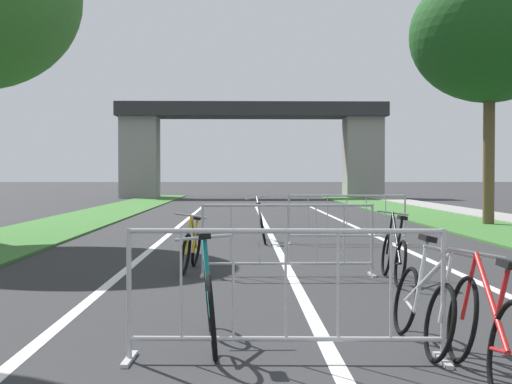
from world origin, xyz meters
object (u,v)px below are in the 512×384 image
(crowd_barrier_second, at_px, (288,240))
(bicycle_yellow_3, at_px, (192,248))
(crowd_barrier_nearest, at_px, (286,295))
(bicycle_red_0, at_px, (484,329))
(bicycle_teal_4, at_px, (209,301))
(tree_right_pine_far, at_px, (490,35))
(bicycle_black_2, at_px, (394,255))
(crowd_barrier_third, at_px, (347,219))
(bicycle_silver_5, at_px, (422,305))
(bicycle_purple_1, at_px, (262,225))

(crowd_barrier_second, bearing_deg, bicycle_yellow_3, 157.68)
(crowd_barrier_nearest, relative_size, bicycle_red_0, 1.47)
(bicycle_red_0, height_order, bicycle_teal_4, bicycle_teal_4)
(tree_right_pine_far, relative_size, bicycle_yellow_3, 4.77)
(bicycle_black_2, bearing_deg, tree_right_pine_far, 66.87)
(crowd_barrier_nearest, xyz_separation_m, bicycle_teal_4, (-0.62, 0.54, -0.13))
(crowd_barrier_second, xyz_separation_m, bicycle_red_0, (1.03, -5.30, -0.14))
(bicycle_yellow_3, bearing_deg, crowd_barrier_second, 163.42)
(crowd_barrier_second, distance_m, bicycle_red_0, 5.40)
(crowd_barrier_nearest, relative_size, crowd_barrier_second, 1.00)
(crowd_barrier_second, relative_size, crowd_barrier_third, 1.00)
(bicycle_yellow_3, bearing_deg, tree_right_pine_far, -124.22)
(bicycle_red_0, height_order, bicycle_silver_5, bicycle_silver_5)
(bicycle_purple_1, relative_size, bicycle_silver_5, 1.08)
(crowd_barrier_second, xyz_separation_m, bicycle_teal_4, (-0.95, -4.17, -0.13))
(crowd_barrier_nearest, bearing_deg, crowd_barrier_second, 85.97)
(tree_right_pine_far, height_order, crowd_barrier_third, tree_right_pine_far)
(tree_right_pine_far, bearing_deg, bicycle_red_0, -109.68)
(tree_right_pine_far, height_order, bicycle_black_2, tree_right_pine_far)
(bicycle_red_0, xyz_separation_m, bicycle_teal_4, (-1.98, 1.13, 0.01))
(bicycle_purple_1, xyz_separation_m, bicycle_black_2, (1.65, -5.74, -0.01))
(tree_right_pine_far, distance_m, bicycle_yellow_3, 13.47)
(bicycle_black_2, xyz_separation_m, bicycle_silver_5, (-0.57, -3.72, 0.00))
(crowd_barrier_nearest, height_order, crowd_barrier_second, same)
(crowd_barrier_second, bearing_deg, bicycle_black_2, -21.17)
(bicycle_red_0, xyz_separation_m, bicycle_yellow_3, (-2.47, 5.89, -0.04))
(crowd_barrier_third, distance_m, bicycle_black_2, 5.27)
(bicycle_purple_1, relative_size, bicycle_teal_4, 1.03)
(tree_right_pine_far, distance_m, crowd_barrier_second, 13.05)
(tree_right_pine_far, xyz_separation_m, bicycle_red_0, (-5.52, -15.42, -5.14))
(crowd_barrier_nearest, xyz_separation_m, bicycle_purple_1, (0.11, 9.89, -0.15))
(bicycle_red_0, xyz_separation_m, bicycle_purple_1, (-1.25, 10.48, -0.01))
(bicycle_red_0, bearing_deg, bicycle_teal_4, 152.26)
(bicycle_teal_4, height_order, bicycle_silver_5, bicycle_teal_4)
(bicycle_yellow_3, bearing_deg, bicycle_red_0, 118.48)
(crowd_barrier_nearest, relative_size, crowd_barrier_third, 1.00)
(crowd_barrier_third, xyz_separation_m, bicycle_silver_5, (-0.72, -8.98, -0.16))
(bicycle_teal_4, bearing_deg, bicycle_yellow_3, 91.67)
(crowd_barrier_second, relative_size, bicycle_black_2, 1.47)
(tree_right_pine_far, height_order, crowd_barrier_second, tree_right_pine_far)
(bicycle_silver_5, bearing_deg, crowd_barrier_second, -80.53)
(crowd_barrier_nearest, bearing_deg, tree_right_pine_far, 65.12)
(tree_right_pine_far, xyz_separation_m, crowd_barrier_third, (-4.97, -5.41, -5.00))
(bicycle_silver_5, bearing_deg, bicycle_purple_1, -85.42)
(crowd_barrier_nearest, relative_size, bicycle_black_2, 1.48)
(bicycle_red_0, distance_m, bicycle_yellow_3, 6.39)
(crowd_barrier_third, bearing_deg, tree_right_pine_far, 47.47)
(crowd_barrier_second, distance_m, bicycle_black_2, 1.54)
(tree_right_pine_far, xyz_separation_m, bicycle_silver_5, (-5.68, -14.40, -5.16))
(bicycle_black_2, distance_m, bicycle_teal_4, 4.33)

